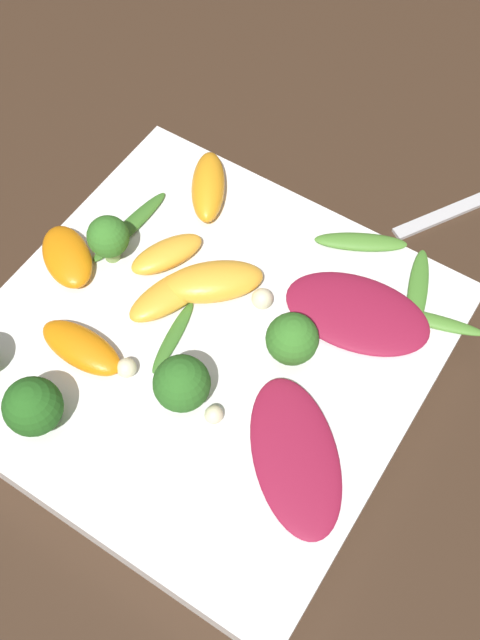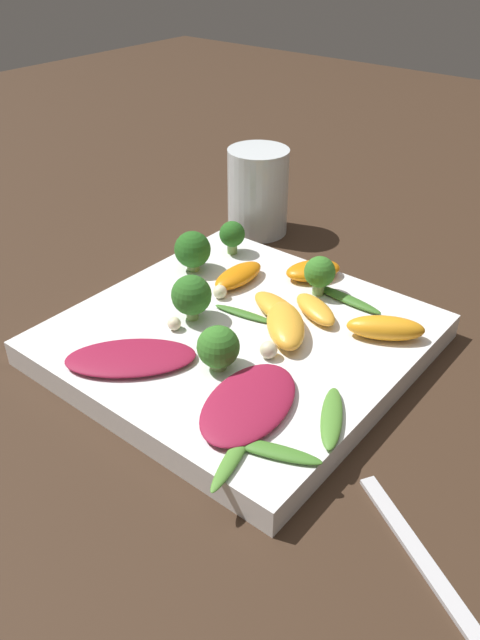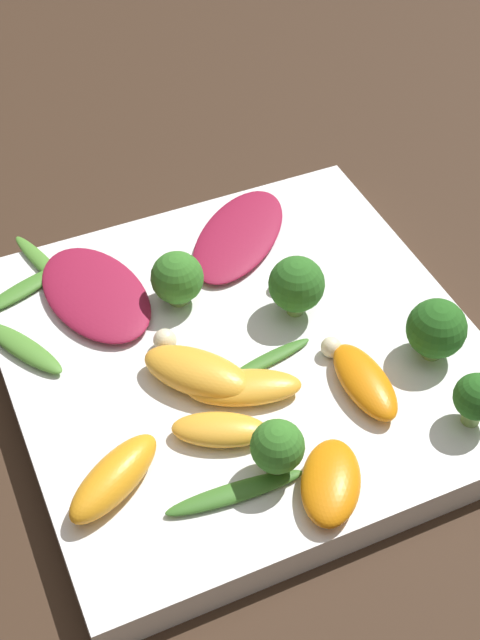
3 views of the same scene
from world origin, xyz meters
The scene contains 23 objects.
ground_plane centered at (0.00, 0.00, 0.00)m, with size 2.40×2.40×0.00m, color #382619.
plate centered at (0.00, 0.00, 0.01)m, with size 0.29×0.29×0.02m.
radicchio_leaf_0 centered at (-0.08, -0.07, 0.03)m, with size 0.11×0.08×0.01m.
radicchio_leaf_1 centered at (-0.10, 0.04, 0.03)m, with size 0.11×0.12×0.01m.
orange_segment_0 centered at (0.06, -0.04, 0.03)m, with size 0.05×0.06×0.01m.
orange_segment_1 centered at (0.06, 0.05, 0.03)m, with size 0.06×0.03×0.02m.
orange_segment_2 centered at (0.12, 0.00, 0.03)m, with size 0.07×0.06×0.02m.
orange_segment_3 centered at (0.02, -0.04, 0.03)m, with size 0.08×0.07×0.02m.
orange_segment_4 centered at (0.04, -0.02, 0.03)m, with size 0.05×0.07×0.02m.
orange_segment_5 centered at (0.07, -0.11, 0.03)m, with size 0.06×0.07×0.02m.
broccoli_floret_0 centered at (-0.06, -0.02, 0.04)m, with size 0.04×0.04×0.04m.
broccoli_floret_1 centered at (0.05, 0.11, 0.05)m, with size 0.04×0.04×0.04m.
broccoli_floret_2 centered at (0.11, 0.10, 0.05)m, with size 0.03×0.03×0.04m.
broccoli_floret_3 centered at (-0.01, 0.04, 0.05)m, with size 0.04×0.04×0.04m.
broccoli_floret_4 centered at (0.10, -0.02, 0.05)m, with size 0.03×0.03×0.04m.
arugula_sprig_0 centered at (-0.11, -0.12, 0.03)m, with size 0.04×0.07×0.01m.
arugula_sprig_1 centered at (0.02, 0.01, 0.03)m, with size 0.02×0.06×0.00m.
arugula_sprig_2 centered at (0.10, -0.05, 0.03)m, with size 0.02×0.08×0.01m.
arugula_sprig_3 centered at (-0.05, -0.13, 0.03)m, with size 0.07×0.05×0.01m.
arugula_sprig_4 centered at (-0.12, -0.10, 0.03)m, with size 0.08×0.03×0.01m.
macadamia_nut_0 centered at (-0.04, 0.04, 0.03)m, with size 0.01×0.01×0.01m.
macadamia_nut_1 centered at (0.03, 0.05, 0.03)m, with size 0.01×0.01×0.01m.
macadamia_nut_2 centered at (-0.02, -0.05, 0.03)m, with size 0.02×0.02×0.02m.
Camera 3 is at (0.35, -0.16, 0.45)m, focal length 50.00 mm.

